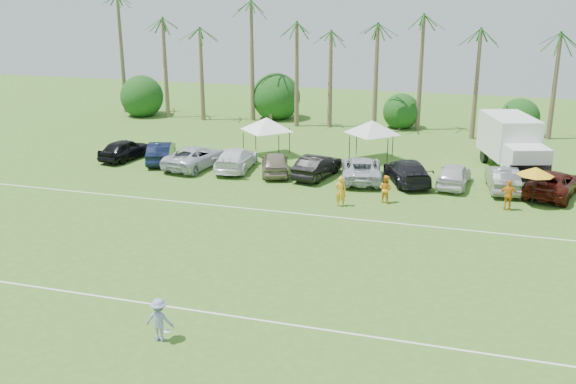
# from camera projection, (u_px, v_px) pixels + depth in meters

# --- Properties ---
(ground) EXTENTS (120.00, 120.00, 0.00)m
(ground) POSITION_uv_depth(u_px,v_px,m) (108.00, 326.00, 23.83)
(ground) COLOR #3C691F
(ground) RESTS_ON ground
(field_lines) EXTENTS (80.00, 12.10, 0.01)m
(field_lines) POSITION_uv_depth(u_px,v_px,m) (197.00, 246.00, 31.14)
(field_lines) COLOR white
(field_lines) RESTS_ON ground
(palm_tree_0) EXTENTS (2.40, 2.40, 8.90)m
(palm_tree_0) POSITION_uv_depth(u_px,v_px,m) (114.00, 37.00, 62.24)
(palm_tree_0) COLOR brown
(palm_tree_0) RESTS_ON ground
(palm_tree_1) EXTENTS (2.40, 2.40, 9.90)m
(palm_tree_1) POSITION_uv_depth(u_px,v_px,m) (160.00, 28.00, 60.62)
(palm_tree_1) COLOR brown
(palm_tree_1) RESTS_ON ground
(palm_tree_2) EXTENTS (2.40, 2.40, 10.90)m
(palm_tree_2) POSITION_uv_depth(u_px,v_px,m) (208.00, 20.00, 59.00)
(palm_tree_2) COLOR brown
(palm_tree_2) RESTS_ON ground
(palm_tree_3) EXTENTS (2.40, 2.40, 11.90)m
(palm_tree_3) POSITION_uv_depth(u_px,v_px,m) (249.00, 10.00, 57.65)
(palm_tree_3) COLOR brown
(palm_tree_3) RESTS_ON ground
(palm_tree_4) EXTENTS (2.40, 2.40, 8.90)m
(palm_tree_4) POSITION_uv_depth(u_px,v_px,m) (291.00, 41.00, 57.35)
(palm_tree_4) COLOR brown
(palm_tree_4) RESTS_ON ground
(palm_tree_5) EXTENTS (2.40, 2.40, 9.90)m
(palm_tree_5) POSITION_uv_depth(u_px,v_px,m) (335.00, 32.00, 56.00)
(palm_tree_5) COLOR brown
(palm_tree_5) RESTS_ON ground
(palm_tree_6) EXTENTS (2.40, 2.40, 10.90)m
(palm_tree_6) POSITION_uv_depth(u_px,v_px,m) (381.00, 22.00, 54.66)
(palm_tree_6) COLOR brown
(palm_tree_6) RESTS_ON ground
(palm_tree_7) EXTENTS (2.40, 2.40, 11.90)m
(palm_tree_7) POSITION_uv_depth(u_px,v_px,m) (430.00, 12.00, 53.31)
(palm_tree_7) COLOR brown
(palm_tree_7) RESTS_ON ground
(palm_tree_8) EXTENTS (2.40, 2.40, 8.90)m
(palm_tree_8) POSITION_uv_depth(u_px,v_px,m) (489.00, 45.00, 52.74)
(palm_tree_8) COLOR brown
(palm_tree_8) RESTS_ON ground
(palm_tree_9) EXTENTS (2.40, 2.40, 9.90)m
(palm_tree_9) POSITION_uv_depth(u_px,v_px,m) (556.00, 36.00, 51.12)
(palm_tree_9) COLOR brown
(palm_tree_9) RESTS_ON ground
(bush_tree_0) EXTENTS (4.00, 4.00, 4.00)m
(bush_tree_0) POSITION_uv_depth(u_px,v_px,m) (150.00, 95.00, 64.06)
(bush_tree_0) COLOR brown
(bush_tree_0) RESTS_ON ground
(bush_tree_1) EXTENTS (4.00, 4.00, 4.00)m
(bush_tree_1) POSITION_uv_depth(u_px,v_px,m) (274.00, 101.00, 60.53)
(bush_tree_1) COLOR brown
(bush_tree_1) RESTS_ON ground
(bush_tree_2) EXTENTS (4.00, 4.00, 4.00)m
(bush_tree_2) POSITION_uv_depth(u_px,v_px,m) (402.00, 107.00, 57.28)
(bush_tree_2) COLOR brown
(bush_tree_2) RESTS_ON ground
(bush_tree_3) EXTENTS (4.00, 4.00, 4.00)m
(bush_tree_3) POSITION_uv_depth(u_px,v_px,m) (520.00, 113.00, 54.57)
(bush_tree_3) COLOR brown
(bush_tree_3) RESTS_ON ground
(sideline_player_a) EXTENTS (0.73, 0.57, 1.78)m
(sideline_player_a) POSITION_uv_depth(u_px,v_px,m) (341.00, 191.00, 36.68)
(sideline_player_a) COLOR #FEA51C
(sideline_player_a) RESTS_ON ground
(sideline_player_b) EXTENTS (0.98, 0.88, 1.65)m
(sideline_player_b) POSITION_uv_depth(u_px,v_px,m) (386.00, 189.00, 37.32)
(sideline_player_b) COLOR orange
(sideline_player_b) RESTS_ON ground
(sideline_player_c) EXTENTS (1.05, 0.47, 1.76)m
(sideline_player_c) POSITION_uv_depth(u_px,v_px,m) (509.00, 195.00, 36.00)
(sideline_player_c) COLOR orange
(sideline_player_c) RESTS_ON ground
(box_truck) EXTENTS (4.68, 7.55, 3.65)m
(box_truck) POSITION_uv_depth(u_px,v_px,m) (513.00, 143.00, 43.47)
(box_truck) COLOR white
(box_truck) RESTS_ON ground
(canopy_tent_left) EXTENTS (4.19, 4.19, 3.40)m
(canopy_tent_left) POSITION_uv_depth(u_px,v_px,m) (267.00, 117.00, 47.09)
(canopy_tent_left) COLOR black
(canopy_tent_left) RESTS_ON ground
(canopy_tent_right) EXTENTS (4.20, 4.20, 3.41)m
(canopy_tent_right) POSITION_uv_depth(u_px,v_px,m) (372.00, 120.00, 46.00)
(canopy_tent_right) COLOR black
(canopy_tent_right) RESTS_ON ground
(market_umbrella) EXTENTS (2.06, 2.06, 2.29)m
(market_umbrella) POSITION_uv_depth(u_px,v_px,m) (536.00, 171.00, 36.40)
(market_umbrella) COLOR black
(market_umbrella) RESTS_ON ground
(frisbee_player) EXTENTS (1.08, 0.67, 1.62)m
(frisbee_player) POSITION_uv_depth(u_px,v_px,m) (159.00, 320.00, 22.62)
(frisbee_player) COLOR #878CBF
(frisbee_player) RESTS_ON ground
(parked_car_0) EXTENTS (2.55, 4.72, 1.53)m
(parked_car_0) POSITION_uv_depth(u_px,v_px,m) (125.00, 149.00, 46.76)
(parked_car_0) COLOR black
(parked_car_0) RESTS_ON ground
(parked_car_1) EXTENTS (3.10, 4.90, 1.53)m
(parked_car_1) POSITION_uv_depth(u_px,v_px,m) (161.00, 152.00, 45.94)
(parked_car_1) COLOR black
(parked_car_1) RESTS_ON ground
(parked_car_2) EXTENTS (3.30, 5.80, 1.53)m
(parked_car_2) POSITION_uv_depth(u_px,v_px,m) (195.00, 157.00, 44.66)
(parked_car_2) COLOR silver
(parked_car_2) RESTS_ON ground
(parked_car_3) EXTENTS (2.66, 5.45, 1.53)m
(parked_car_3) POSITION_uv_depth(u_px,v_px,m) (236.00, 159.00, 44.13)
(parked_car_3) COLOR white
(parked_car_3) RESTS_ON ground
(parked_car_4) EXTENTS (3.15, 4.82, 1.53)m
(parked_car_4) POSITION_uv_depth(u_px,v_px,m) (275.00, 163.00, 43.10)
(parked_car_4) COLOR gray
(parked_car_4) RESTS_ON ground
(parked_car_5) EXTENTS (2.52, 4.86, 1.53)m
(parked_car_5) POSITION_uv_depth(u_px,v_px,m) (317.00, 166.00, 42.33)
(parked_car_5) COLOR black
(parked_car_5) RESTS_ON ground
(parked_car_6) EXTENTS (3.54, 5.87, 1.53)m
(parked_car_6) POSITION_uv_depth(u_px,v_px,m) (362.00, 169.00, 41.70)
(parked_car_6) COLOR #B7BCC2
(parked_car_6) RESTS_ON ground
(parked_car_7) EXTENTS (3.95, 5.68, 1.53)m
(parked_car_7) POSITION_uv_depth(u_px,v_px,m) (407.00, 171.00, 41.16)
(parked_car_7) COLOR black
(parked_car_7) RESTS_ON ground
(parked_car_8) EXTENTS (2.19, 4.62, 1.53)m
(parked_car_8) POSITION_uv_depth(u_px,v_px,m) (454.00, 175.00, 40.41)
(parked_car_8) COLOR silver
(parked_car_8) RESTS_ON ground
(parked_car_9) EXTENTS (2.15, 4.79, 1.53)m
(parked_car_9) POSITION_uv_depth(u_px,v_px,m) (502.00, 178.00, 39.59)
(parked_car_9) COLOR slate
(parked_car_9) RESTS_ON ground
(parked_car_10) EXTENTS (4.06, 6.00, 1.53)m
(parked_car_10) POSITION_uv_depth(u_px,v_px,m) (553.00, 183.00, 38.63)
(parked_car_10) COLOR #41110B
(parked_car_10) RESTS_ON ground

